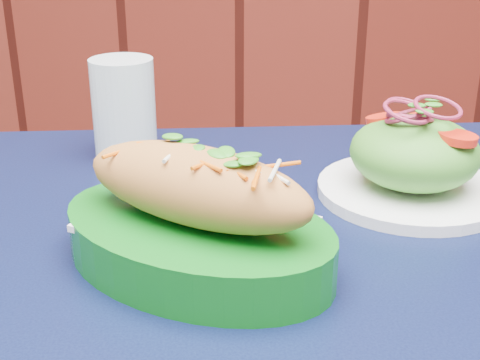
# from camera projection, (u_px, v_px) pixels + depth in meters

# --- Properties ---
(banh_mi_basket) EXTENTS (0.29, 0.25, 0.11)m
(banh_mi_basket) POSITION_uv_depth(u_px,v_px,m) (196.00, 218.00, 0.56)
(banh_mi_basket) COLOR #0A6215
(banh_mi_basket) RESTS_ON cafe_table
(salad_plate) EXTENTS (0.20, 0.20, 0.11)m
(salad_plate) POSITION_uv_depth(u_px,v_px,m) (414.00, 160.00, 0.69)
(salad_plate) COLOR white
(salad_plate) RESTS_ON cafe_table
(water_glass) EXTENTS (0.07, 0.07, 0.12)m
(water_glass) POSITION_uv_depth(u_px,v_px,m) (124.00, 109.00, 0.79)
(water_glass) COLOR silver
(water_glass) RESTS_ON cafe_table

